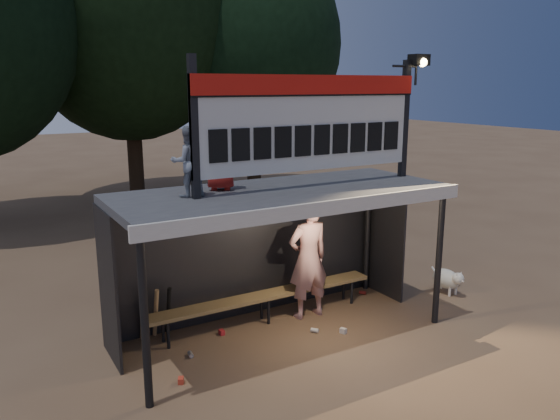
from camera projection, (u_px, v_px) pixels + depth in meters
name	position (u px, v px, depth m)	size (l,w,h in m)	color
ground	(282.00, 334.00, 8.59)	(80.00, 80.00, 0.00)	brown
player	(308.00, 259.00, 9.03)	(0.74, 0.49, 2.04)	silver
child_a	(188.00, 162.00, 7.43)	(0.47, 0.37, 0.97)	gray
child_b	(220.00, 155.00, 7.89)	(0.51, 0.33, 1.04)	maroon
dugout_shelter	(274.00, 217.00, 8.38)	(5.10, 2.08, 2.32)	#3D3D40
scoreboard_assembly	(315.00, 119.00, 8.11)	(4.10, 0.27, 1.99)	black
bench	(265.00, 297.00, 8.95)	(4.00, 0.35, 0.48)	olive
tree_mid	(127.00, 10.00, 17.38)	(7.22, 7.22, 10.36)	#2F2015
tree_right	(253.00, 44.00, 18.72)	(6.08, 6.08, 8.72)	black
dog	(448.00, 279.00, 10.21)	(0.36, 0.81, 0.49)	beige
bats	(156.00, 313.00, 8.32)	(0.48, 0.33, 0.84)	#996C47
litter	(282.00, 331.00, 8.61)	(4.15, 1.39, 0.08)	#B9321F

